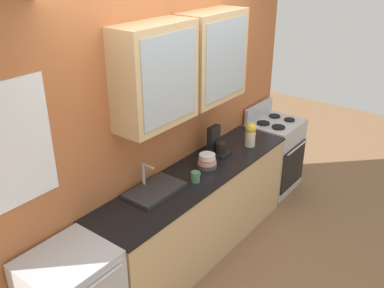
{
  "coord_description": "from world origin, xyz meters",
  "views": [
    {
      "loc": [
        -2.79,
        -2.07,
        2.81
      ],
      "look_at": [
        -0.09,
        0.0,
        1.21
      ],
      "focal_mm": 40.19,
      "sensor_mm": 36.0,
      "label": 1
    }
  ],
  "objects_px": {
    "sink_faucet": "(155,189)",
    "cup_near_sink": "(196,177)",
    "bowl_stack": "(207,161)",
    "vase": "(251,134)",
    "coffee_maker": "(217,144)",
    "stove_range": "(273,155)"
  },
  "relations": [
    {
      "from": "sink_faucet",
      "to": "bowl_stack",
      "type": "distance_m",
      "value": 0.64
    },
    {
      "from": "bowl_stack",
      "to": "vase",
      "type": "bearing_deg",
      "value": -7.76
    },
    {
      "from": "vase",
      "to": "stove_range",
      "type": "bearing_deg",
      "value": 6.3
    },
    {
      "from": "vase",
      "to": "coffee_maker",
      "type": "bearing_deg",
      "value": 155.13
    },
    {
      "from": "sink_faucet",
      "to": "cup_near_sink",
      "type": "distance_m",
      "value": 0.39
    },
    {
      "from": "stove_range",
      "to": "vase",
      "type": "distance_m",
      "value": 0.95
    },
    {
      "from": "stove_range",
      "to": "coffee_maker",
      "type": "distance_m",
      "value": 1.25
    },
    {
      "from": "bowl_stack",
      "to": "coffee_maker",
      "type": "xyz_separation_m",
      "value": [
        0.28,
        0.08,
        0.05
      ]
    },
    {
      "from": "stove_range",
      "to": "bowl_stack",
      "type": "relative_size",
      "value": 5.69
    },
    {
      "from": "cup_near_sink",
      "to": "bowl_stack",
      "type": "bearing_deg",
      "value": 16.65
    },
    {
      "from": "stove_range",
      "to": "cup_near_sink",
      "type": "bearing_deg",
      "value": -177.27
    },
    {
      "from": "sink_faucet",
      "to": "bowl_stack",
      "type": "bearing_deg",
      "value": -8.21
    },
    {
      "from": "cup_near_sink",
      "to": "coffee_maker",
      "type": "distance_m",
      "value": 0.6
    },
    {
      "from": "vase",
      "to": "cup_near_sink",
      "type": "xyz_separation_m",
      "value": [
        -0.94,
        0.0,
        -0.09
      ]
    },
    {
      "from": "sink_faucet",
      "to": "vase",
      "type": "bearing_deg",
      "value": -7.98
    },
    {
      "from": "sink_faucet",
      "to": "vase",
      "type": "xyz_separation_m",
      "value": [
        1.28,
        -0.18,
        0.12
      ]
    },
    {
      "from": "stove_range",
      "to": "coffee_maker",
      "type": "bearing_deg",
      "value": 175.62
    },
    {
      "from": "stove_range",
      "to": "cup_near_sink",
      "type": "distance_m",
      "value": 1.76
    },
    {
      "from": "vase",
      "to": "cup_near_sink",
      "type": "relative_size",
      "value": 2.21
    },
    {
      "from": "cup_near_sink",
      "to": "stove_range",
      "type": "bearing_deg",
      "value": 2.73
    },
    {
      "from": "sink_faucet",
      "to": "cup_near_sink",
      "type": "bearing_deg",
      "value": -27.08
    },
    {
      "from": "sink_faucet",
      "to": "coffee_maker",
      "type": "distance_m",
      "value": 0.92
    }
  ]
}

